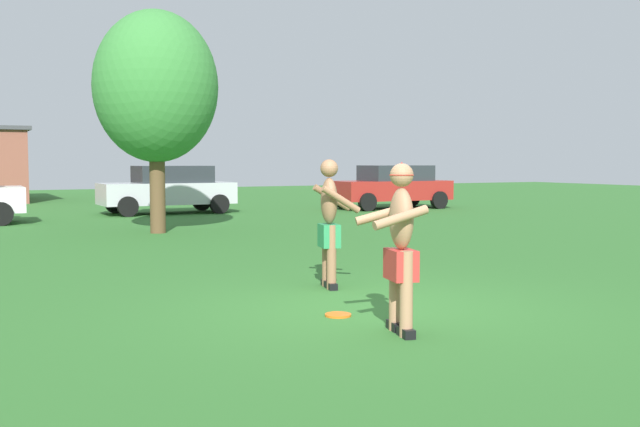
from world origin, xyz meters
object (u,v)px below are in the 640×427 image
(frisbee, at_px, (338,315))
(car_silver_far_end, at_px, (168,189))
(car_red_mid_lot, at_px, (392,186))
(tree_right_field, at_px, (156,87))
(player_with_cap, at_px, (401,240))
(player_in_green, at_px, (330,220))

(frisbee, xyz_separation_m, car_silver_far_end, (2.68, 16.87, 0.81))
(frisbee, bearing_deg, car_red_mid_lot, 55.75)
(frisbee, relative_size, car_red_mid_lot, 0.07)
(frisbee, height_order, car_red_mid_lot, car_red_mid_lot)
(car_silver_far_end, bearing_deg, tree_right_field, -107.35)
(player_with_cap, height_order, player_in_green, player_in_green)
(car_silver_far_end, bearing_deg, frisbee, -99.02)
(player_with_cap, relative_size, frisbee, 5.80)
(tree_right_field, bearing_deg, player_in_green, -89.23)
(tree_right_field, bearing_deg, car_silver_far_end, 72.65)
(car_silver_far_end, bearing_deg, player_in_green, -97.16)
(player_in_green, distance_m, frisbee, 2.06)
(car_silver_far_end, xyz_separation_m, tree_right_field, (-2.03, -6.49, 2.66))
(frisbee, xyz_separation_m, tree_right_field, (0.65, 10.39, 3.47))
(frisbee, relative_size, car_silver_far_end, 0.07)
(player_in_green, height_order, car_red_mid_lot, player_in_green)
(player_with_cap, height_order, tree_right_field, tree_right_field)
(frisbee, height_order, tree_right_field, tree_right_field)
(frisbee, distance_m, car_red_mid_lot, 19.00)
(frisbee, distance_m, tree_right_field, 10.97)
(player_in_green, height_order, tree_right_field, tree_right_field)
(car_silver_far_end, relative_size, tree_right_field, 0.82)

